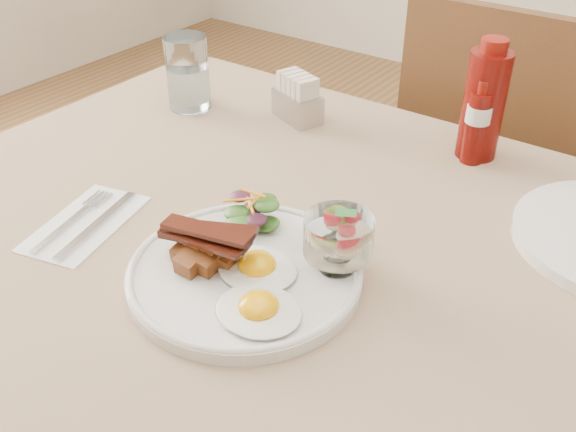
% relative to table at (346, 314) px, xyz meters
% --- Properties ---
extents(table, '(1.33, 0.88, 0.75)m').
position_rel_table_xyz_m(table, '(0.00, 0.00, 0.00)').
color(table, brown).
rests_on(table, ground).
extents(chair_far, '(0.42, 0.42, 0.93)m').
position_rel_table_xyz_m(chair_far, '(0.00, 0.66, -0.14)').
color(chair_far, brown).
rests_on(chair_far, ground).
extents(main_plate, '(0.28, 0.28, 0.02)m').
position_rel_table_xyz_m(main_plate, '(-0.08, -0.10, 0.10)').
color(main_plate, silver).
rests_on(main_plate, table).
extents(fried_eggs, '(0.16, 0.16, 0.03)m').
position_rel_table_xyz_m(fried_eggs, '(-0.04, -0.13, 0.11)').
color(fried_eggs, white).
rests_on(fried_eggs, main_plate).
extents(bacon_potato_pile, '(0.13, 0.08, 0.06)m').
position_rel_table_xyz_m(bacon_potato_pile, '(-0.13, -0.13, 0.13)').
color(bacon_potato_pile, brown).
rests_on(bacon_potato_pile, main_plate).
extents(side_salad, '(0.09, 0.09, 0.04)m').
position_rel_table_xyz_m(side_salad, '(-0.13, -0.03, 0.12)').
color(side_salad, '#204F15').
rests_on(side_salad, main_plate).
extents(fruit_cup, '(0.08, 0.08, 0.08)m').
position_rel_table_xyz_m(fruit_cup, '(0.00, -0.04, 0.15)').
color(fruit_cup, white).
rests_on(fruit_cup, main_plate).
extents(ketchup_bottle, '(0.08, 0.08, 0.19)m').
position_rel_table_xyz_m(ketchup_bottle, '(0.02, 0.35, 0.18)').
color(ketchup_bottle, '#510704').
rests_on(ketchup_bottle, table).
extents(hot_sauce_bottle, '(0.04, 0.04, 0.13)m').
position_rel_table_xyz_m(hot_sauce_bottle, '(0.02, 0.33, 0.15)').
color(hot_sauce_bottle, '#510704').
rests_on(hot_sauce_bottle, table).
extents(sugar_caddy, '(0.10, 0.08, 0.08)m').
position_rel_table_xyz_m(sugar_caddy, '(-0.29, 0.29, 0.12)').
color(sugar_caddy, '#B5B4B9').
rests_on(sugar_caddy, table).
extents(water_glass, '(0.08, 0.08, 0.13)m').
position_rel_table_xyz_m(water_glass, '(-0.48, 0.22, 0.15)').
color(water_glass, white).
rests_on(water_glass, table).
extents(napkin_cutlery, '(0.14, 0.19, 0.01)m').
position_rel_table_xyz_m(napkin_cutlery, '(-0.33, -0.14, 0.09)').
color(napkin_cutlery, white).
rests_on(napkin_cutlery, table).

